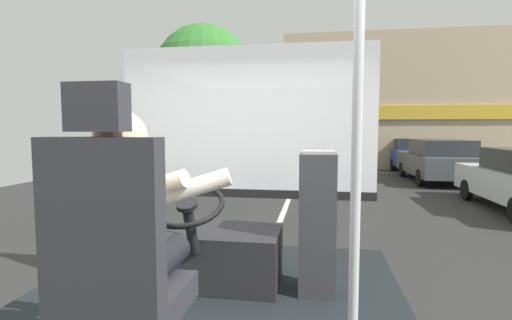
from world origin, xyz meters
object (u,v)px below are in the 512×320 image
Objects in this scene: bus_driver at (130,220)px; fare_box at (317,223)px; handrail_pole at (356,160)px; driver_seat at (117,272)px; steering_console at (206,253)px; parked_car_charcoal at (439,160)px; parked_car_blue at (408,152)px.

bus_driver reaches higher than fare_box.
handrail_pole is 2.03× the size of fare_box.
bus_driver is 0.40× the size of handrail_pole.
fare_box is (0.82, 1.20, -0.06)m from driver_seat.
fare_box is at bearing 98.93° from handrail_pole.
parked_car_charcoal is at bearing 65.79° from steering_console.
parked_car_charcoal is 4.64m from parked_car_blue.
parked_car_charcoal is at bearing 68.02° from driver_seat.
driver_seat is 1.45m from fare_box.
parked_car_charcoal reaches higher than steering_console.
handrail_pole is 17.20m from parked_car_blue.
parked_car_blue is at bearing 73.48° from driver_seat.
driver_seat is 17.66m from parked_car_blue.
fare_box is at bearing -110.49° from parked_car_charcoal.
steering_console is 16.45m from parked_car_blue.
fare_box is 16.28m from parked_car_blue.
parked_car_blue is at bearing 76.37° from handrail_pole.
parked_car_charcoal is (3.99, 12.06, -0.93)m from handrail_pole.
driver_seat is 1.10m from handrail_pole.
handrail_pole reaches higher than parked_car_charcoal.
handrail_pole is 0.51× the size of parked_car_charcoal.
parked_car_blue is (5.02, 15.67, -0.17)m from steering_console.
bus_driver is 1.01m from handrail_pole.
handrail_pole is 12.73m from parked_car_charcoal.
handrail_pole reaches higher than driver_seat.
bus_driver is 17.55m from parked_car_blue.
fare_box is at bearing -104.96° from parked_car_blue.
handrail_pole is at bearing 13.31° from driver_seat.
fare_box is (0.82, -0.05, 0.28)m from steering_console.
steering_console is 0.54× the size of handrail_pole.
driver_seat reaches higher than steering_console.
bus_driver is at bearing -90.00° from steering_console.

